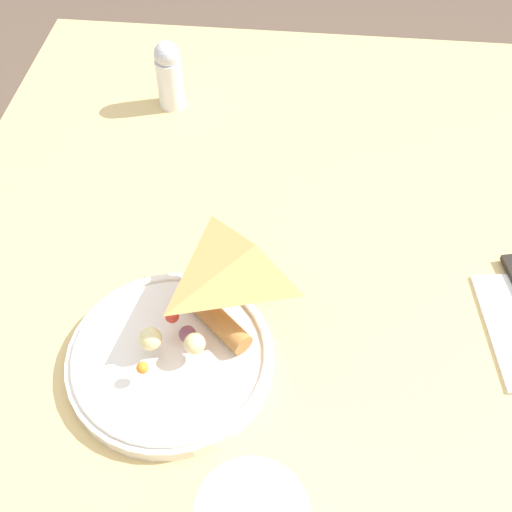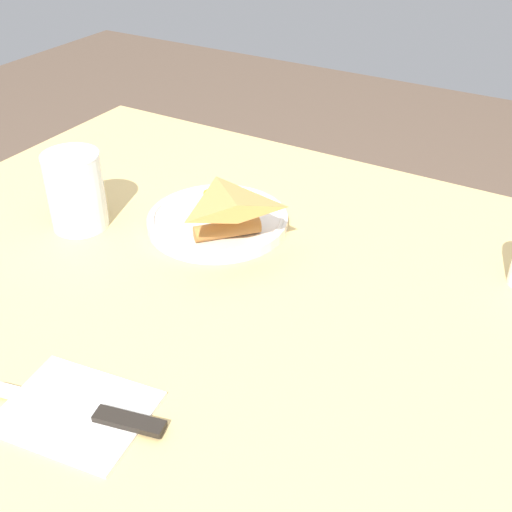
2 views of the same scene
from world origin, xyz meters
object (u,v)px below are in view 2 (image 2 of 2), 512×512
(milk_glass, at_px, (76,193))
(napkin_folded, at_px, (76,411))
(plate_pizza, at_px, (218,218))
(butter_knife, at_px, (85,410))
(dining_table, at_px, (235,328))

(milk_glass, distance_m, napkin_folded, 0.40)
(plate_pizza, bearing_deg, milk_glass, 29.13)
(milk_glass, xyz_separation_m, butter_knife, (-0.28, 0.29, -0.05))
(dining_table, bearing_deg, milk_glass, 1.35)
(napkin_folded, height_order, butter_knife, butter_knife)
(dining_table, distance_m, napkin_folded, 0.31)
(dining_table, height_order, butter_knife, butter_knife)
(dining_table, relative_size, plate_pizza, 5.20)
(milk_glass, relative_size, butter_knife, 0.59)
(plate_pizza, relative_size, milk_glass, 1.81)
(napkin_folded, bearing_deg, milk_glass, -47.59)
(napkin_folded, bearing_deg, plate_pizza, -78.59)
(milk_glass, bearing_deg, napkin_folded, 132.41)
(plate_pizza, xyz_separation_m, butter_knife, (-0.09, 0.39, -0.01))
(milk_glass, distance_m, butter_knife, 0.40)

